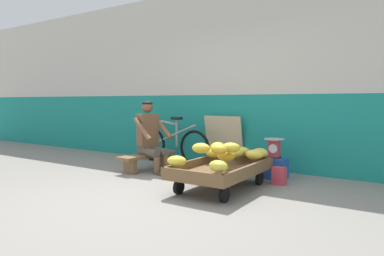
# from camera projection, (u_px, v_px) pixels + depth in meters

# --- Properties ---
(ground_plane) EXTENTS (80.00, 80.00, 0.00)m
(ground_plane) POSITION_uv_depth(u_px,v_px,m) (146.00, 201.00, 4.02)
(ground_plane) COLOR gray
(back_wall) EXTENTS (16.00, 0.30, 3.14)m
(back_wall) POSITION_uv_depth(u_px,v_px,m) (244.00, 76.00, 6.08)
(back_wall) COLOR #19847A
(back_wall) RESTS_ON ground
(banana_cart) EXTENTS (0.84, 1.44, 0.36)m
(banana_cart) POSITION_uv_depth(u_px,v_px,m) (221.00, 171.00, 4.54)
(banana_cart) COLOR brown
(banana_cart) RESTS_ON ground
(banana_pile) EXTENTS (0.86, 1.44, 0.27)m
(banana_pile) POSITION_uv_depth(u_px,v_px,m) (226.00, 153.00, 4.56)
(banana_pile) COLOR gold
(banana_pile) RESTS_ON banana_cart
(low_bench) EXTENTS (0.41, 1.12, 0.27)m
(low_bench) POSITION_uv_depth(u_px,v_px,m) (148.00, 158.00, 5.83)
(low_bench) COLOR brown
(low_bench) RESTS_ON ground
(vendor_seated) EXTENTS (0.73, 0.59, 1.14)m
(vendor_seated) POSITION_uv_depth(u_px,v_px,m) (151.00, 136.00, 5.74)
(vendor_seated) COLOR brown
(vendor_seated) RESTS_ON ground
(plastic_crate) EXTENTS (0.36, 0.28, 0.30)m
(plastic_crate) POSITION_uv_depth(u_px,v_px,m) (274.00, 168.00, 5.20)
(plastic_crate) COLOR #234CA8
(plastic_crate) RESTS_ON ground
(weighing_scale) EXTENTS (0.30, 0.30, 0.29)m
(weighing_scale) POSITION_uv_depth(u_px,v_px,m) (274.00, 148.00, 5.17)
(weighing_scale) COLOR #28282D
(weighing_scale) RESTS_ON plastic_crate
(bicycle_near_left) EXTENTS (1.66, 0.48, 0.86)m
(bicycle_near_left) POSITION_uv_depth(u_px,v_px,m) (172.00, 144.00, 6.42)
(bicycle_near_left) COLOR black
(bicycle_near_left) RESTS_ON ground
(sign_board) EXTENTS (0.70, 0.20, 0.89)m
(sign_board) POSITION_uv_depth(u_px,v_px,m) (224.00, 141.00, 6.14)
(sign_board) COLOR #C6B289
(sign_board) RESTS_ON ground
(shopping_bag) EXTENTS (0.18, 0.12, 0.24)m
(shopping_bag) POSITION_uv_depth(u_px,v_px,m) (279.00, 176.00, 4.81)
(shopping_bag) COLOR #D13D4C
(shopping_bag) RESTS_ON ground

